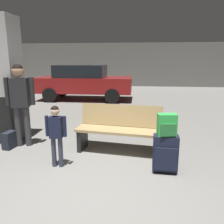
{
  "coord_description": "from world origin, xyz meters",
  "views": [
    {
      "loc": [
        0.6,
        -2.54,
        1.74
      ],
      "look_at": [
        0.18,
        1.3,
        0.85
      ],
      "focal_mm": 36.69,
      "sensor_mm": 36.0,
      "label": 1
    }
  ],
  "objects_px": {
    "suitcase": "(165,153)",
    "backpack_bright": "(167,125)",
    "bench": "(119,129)",
    "structural_pillar": "(6,81)",
    "backpack_dark_floor": "(9,140)",
    "parked_car_far": "(84,81)",
    "adult": "(20,97)",
    "child": "(56,130)"
  },
  "relations": [
    {
      "from": "structural_pillar",
      "to": "bench",
      "type": "distance_m",
      "value": 2.6
    },
    {
      "from": "bench",
      "to": "child",
      "type": "bearing_deg",
      "value": -141.82
    },
    {
      "from": "structural_pillar",
      "to": "bench",
      "type": "xyz_separation_m",
      "value": [
        2.42,
        -0.39,
        -0.85
      ]
    },
    {
      "from": "child",
      "to": "backpack_bright",
      "type": "bearing_deg",
      "value": -0.53
    },
    {
      "from": "structural_pillar",
      "to": "child",
      "type": "height_order",
      "value": "structural_pillar"
    },
    {
      "from": "suitcase",
      "to": "adult",
      "type": "distance_m",
      "value": 2.97
    },
    {
      "from": "suitcase",
      "to": "parked_car_far",
      "type": "distance_m",
      "value": 7.07
    },
    {
      "from": "adult",
      "to": "child",
      "type": "bearing_deg",
      "value": -39.76
    },
    {
      "from": "child",
      "to": "parked_car_far",
      "type": "relative_size",
      "value": 0.25
    },
    {
      "from": "bench",
      "to": "structural_pillar",
      "type": "bearing_deg",
      "value": 170.85
    },
    {
      "from": "structural_pillar",
      "to": "backpack_bright",
      "type": "bearing_deg",
      "value": -19.92
    },
    {
      "from": "child",
      "to": "adult",
      "type": "bearing_deg",
      "value": 140.24
    },
    {
      "from": "structural_pillar",
      "to": "backpack_bright",
      "type": "xyz_separation_m",
      "value": [
        3.21,
        -1.16,
        -0.52
      ]
    },
    {
      "from": "bench",
      "to": "backpack_dark_floor",
      "type": "bearing_deg",
      "value": -177.7
    },
    {
      "from": "suitcase",
      "to": "parked_car_far",
      "type": "bearing_deg",
      "value": 113.31
    },
    {
      "from": "bench",
      "to": "child",
      "type": "relative_size",
      "value": 1.61
    },
    {
      "from": "bench",
      "to": "backpack_dark_floor",
      "type": "height_order",
      "value": "bench"
    },
    {
      "from": "structural_pillar",
      "to": "child",
      "type": "bearing_deg",
      "value": -38.08
    },
    {
      "from": "bench",
      "to": "backpack_bright",
      "type": "xyz_separation_m",
      "value": [
        0.78,
        -0.77,
        0.33
      ]
    },
    {
      "from": "backpack_bright",
      "to": "child",
      "type": "height_order",
      "value": "child"
    },
    {
      "from": "adult",
      "to": "backpack_dark_floor",
      "type": "distance_m",
      "value": 0.9
    },
    {
      "from": "backpack_bright",
      "to": "parked_car_far",
      "type": "height_order",
      "value": "parked_car_far"
    },
    {
      "from": "parked_car_far",
      "to": "structural_pillar",
      "type": "bearing_deg",
      "value": -94.48
    },
    {
      "from": "bench",
      "to": "backpack_bright",
      "type": "height_order",
      "value": "backpack_bright"
    },
    {
      "from": "backpack_dark_floor",
      "to": "parked_car_far",
      "type": "xyz_separation_m",
      "value": [
        0.18,
        5.79,
        0.64
      ]
    },
    {
      "from": "suitcase",
      "to": "parked_car_far",
      "type": "relative_size",
      "value": 0.15
    },
    {
      "from": "suitcase",
      "to": "backpack_dark_floor",
      "type": "bearing_deg",
      "value": 167.06
    },
    {
      "from": "backpack_bright",
      "to": "parked_car_far",
      "type": "xyz_separation_m",
      "value": [
        -2.79,
        6.48,
        0.03
      ]
    },
    {
      "from": "suitcase",
      "to": "child",
      "type": "height_order",
      "value": "child"
    },
    {
      "from": "structural_pillar",
      "to": "backpack_dark_floor",
      "type": "height_order",
      "value": "structural_pillar"
    },
    {
      "from": "bench",
      "to": "adult",
      "type": "distance_m",
      "value": 2.06
    },
    {
      "from": "parked_car_far",
      "to": "backpack_bright",
      "type": "bearing_deg",
      "value": -66.68
    },
    {
      "from": "backpack_dark_floor",
      "to": "backpack_bright",
      "type": "bearing_deg",
      "value": -12.94
    },
    {
      "from": "suitcase",
      "to": "backpack_dark_floor",
      "type": "relative_size",
      "value": 1.78
    },
    {
      "from": "suitcase",
      "to": "backpack_bright",
      "type": "bearing_deg",
      "value": -20.85
    },
    {
      "from": "parked_car_far",
      "to": "adult",
      "type": "bearing_deg",
      "value": -89.65
    },
    {
      "from": "structural_pillar",
      "to": "backpack_dark_floor",
      "type": "xyz_separation_m",
      "value": [
        0.23,
        -0.48,
        -1.13
      ]
    },
    {
      "from": "structural_pillar",
      "to": "backpack_dark_floor",
      "type": "bearing_deg",
      "value": -64.11
    },
    {
      "from": "structural_pillar",
      "to": "bench",
      "type": "bearing_deg",
      "value": -9.15
    },
    {
      "from": "structural_pillar",
      "to": "suitcase",
      "type": "xyz_separation_m",
      "value": [
        3.21,
        -1.16,
        -0.97
      ]
    },
    {
      "from": "structural_pillar",
      "to": "parked_car_far",
      "type": "xyz_separation_m",
      "value": [
        0.42,
        5.31,
        -0.49
      ]
    },
    {
      "from": "structural_pillar",
      "to": "adult",
      "type": "height_order",
      "value": "structural_pillar"
    }
  ]
}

